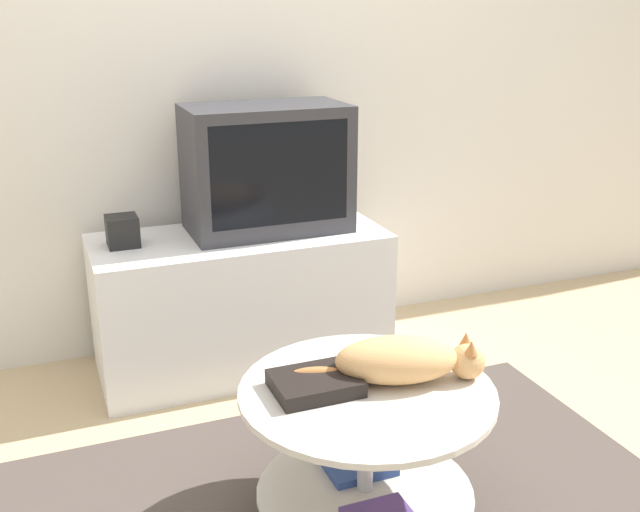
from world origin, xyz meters
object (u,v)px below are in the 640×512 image
Objects in this scene: speaker at (122,231)px; tv at (267,169)px; dvd_box at (315,383)px; cat at (403,360)px.

tv is at bearing 0.56° from speaker.
tv is at bearing 78.61° from dvd_box.
speaker is 0.22× the size of cat.
tv is 1.16m from cat.
cat is at bearing -8.27° from dvd_box.
cat is at bearing -88.83° from tv.
tv is 0.60m from speaker.
tv reaches higher than dvd_box.
tv is 2.74× the size of dvd_box.
speaker reaches higher than cat.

